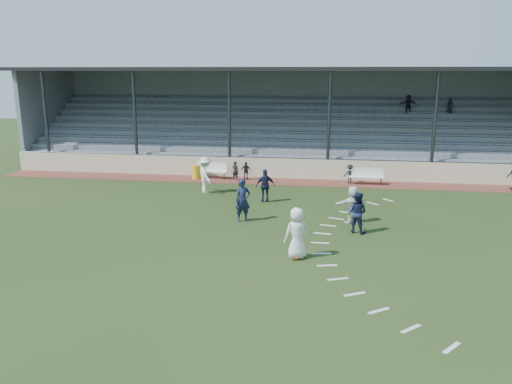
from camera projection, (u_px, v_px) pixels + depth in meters
ground at (247, 239)px, 19.45m from camera, size 90.00×90.00×0.00m
cinder_track at (276, 181)px, 29.54m from camera, size 34.00×2.00×0.02m
retaining_wall at (278, 168)px, 30.41m from camera, size 34.00×0.18×1.20m
bench_left at (212, 169)px, 30.31m from camera, size 2.04×0.80×0.95m
bench_right at (366, 174)px, 28.68m from camera, size 2.01×0.51×0.95m
trash_bin at (196, 172)px, 30.14m from camera, size 0.51×0.51×0.82m
football at (296, 257)px, 17.31m from camera, size 0.19×0.19×0.19m
player_white_lead at (297, 233)px, 17.30m from camera, size 1.06×0.94×1.83m
player_navy_lead at (243, 200)px, 21.59m from camera, size 0.81×0.71×1.87m
player_navy_mid at (357, 212)px, 20.11m from camera, size 1.00×0.91×1.68m
player_white_wing at (205, 175)px, 26.57m from camera, size 1.28×1.46×1.96m
player_navy_wing at (265, 186)px, 24.80m from camera, size 1.05×0.72×1.66m
player_white_back at (352, 204)px, 21.41m from camera, size 1.54×1.17×1.62m
sub_left_near at (235, 171)px, 29.77m from camera, size 0.48×0.38×1.14m
sub_left_far at (246, 171)px, 29.84m from camera, size 0.64×0.27×1.09m
sub_right at (350, 174)px, 28.95m from camera, size 0.79×0.58×1.10m
grandstand at (285, 133)px, 34.56m from camera, size 34.60×9.00×6.61m
penalty_arc at (354, 244)px, 18.87m from camera, size 3.89×14.63×0.01m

